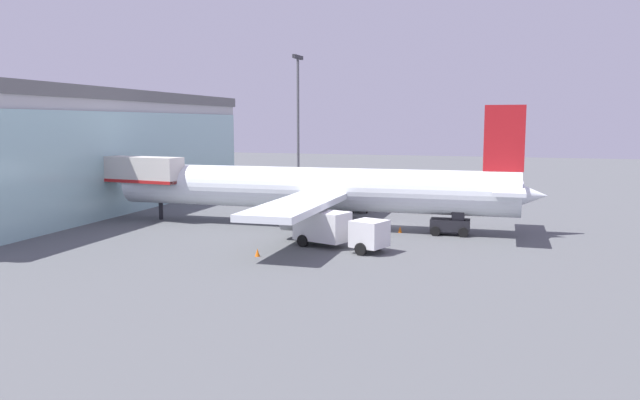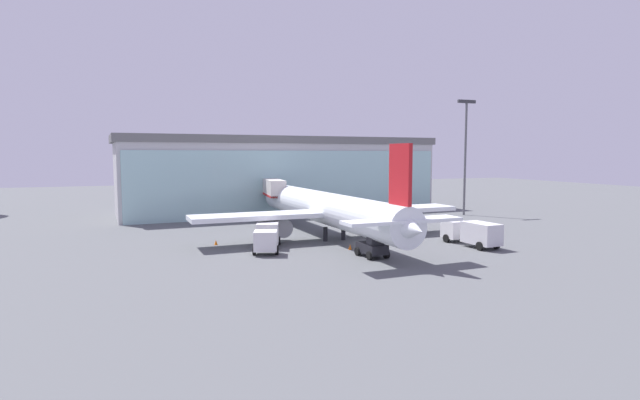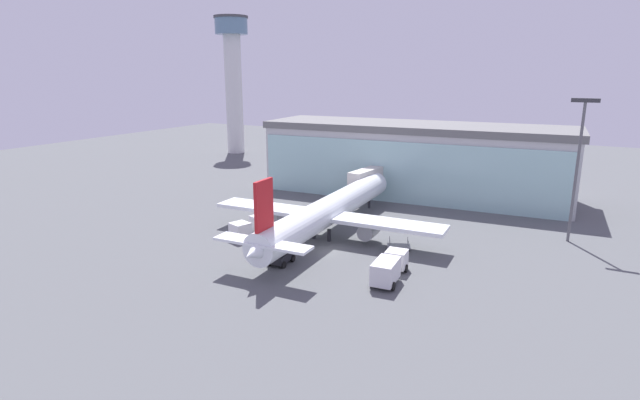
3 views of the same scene
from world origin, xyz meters
The scene contains 11 objects.
ground centered at (0.00, 0.00, 0.00)m, with size 240.00×240.00×0.00m, color #545659.
terminal_building centered at (0.01, 34.10, 6.33)m, with size 54.21×18.36×12.65m.
jet_bridge centered at (-4.13, 24.82, 4.67)m, with size 3.63×13.11×6.06m.
apron_light_mast centered at (26.00, 18.04, 10.88)m, with size 3.20×0.40×18.29m.
airplane centered at (-2.71, 5.56, 3.40)m, with size 32.02×39.59×10.67m.
catering_truck centered at (-11.08, 1.06, 1.47)m, with size 4.37×7.62×2.65m.
fuel_truck centered at (9.81, -4.87, 1.47)m, with size 2.94×7.44×2.65m.
baggage_cart centered at (7.64, 4.46, 0.50)m, with size 3.20×2.53×1.50m.
pushback_tug centered at (-2.77, -6.34, 0.97)m, with size 2.33×3.31×2.30m.
safety_cone_nose centered at (-3.18, -2.10, 0.28)m, with size 0.36×0.36×0.55m, color orange.
safety_cone_wingtip centered at (-15.63, 5.46, 0.28)m, with size 0.36×0.36×0.55m, color orange.
Camera 2 is at (-24.08, -48.14, 9.75)m, focal length 28.00 mm.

